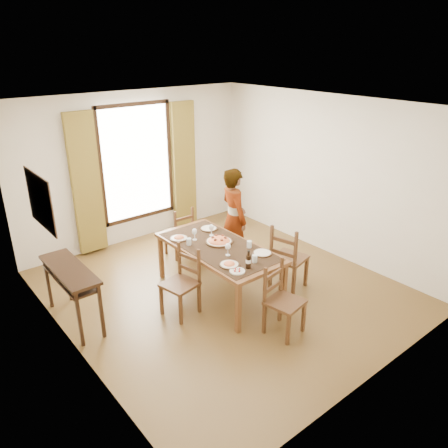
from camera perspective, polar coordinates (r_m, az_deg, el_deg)
ground at (r=6.66m, az=-0.15°, el=-8.47°), size 5.00×5.00×0.00m
room_shell at (r=6.10m, az=-0.95°, el=4.49°), size 4.60×5.10×2.74m
console_table at (r=5.95m, az=-19.47°, el=-6.42°), size 0.38×1.20×0.80m
dining_table at (r=6.26m, az=-0.73°, el=-3.41°), size 0.95×1.96×0.76m
chair_west at (r=5.95m, az=-5.56°, el=-7.79°), size 0.50×0.50×0.95m
chair_north at (r=7.51m, az=-5.77°, el=-1.20°), size 0.41×0.41×0.90m
chair_south at (r=5.60m, az=7.66°, el=-10.05°), size 0.48×0.48×0.94m
chair_east at (r=6.53m, az=8.35°, el=-4.61°), size 0.56×0.56×1.04m
man at (r=7.00m, az=1.30°, el=0.73°), size 0.77×0.65×1.66m
plate_sw at (r=5.70m, az=0.70°, el=-5.18°), size 0.27×0.27×0.05m
plate_se at (r=6.03m, az=5.04°, el=-3.65°), size 0.27×0.27×0.05m
plate_nw at (r=6.48m, az=-5.90°, el=-1.73°), size 0.27×0.27×0.05m
plate_ne at (r=6.78m, az=-2.01°, el=-0.47°), size 0.27×0.27×0.05m
pasta_platter at (r=6.32m, az=-0.66°, el=-2.01°), size 0.40×0.40×0.10m
caprese_plate at (r=5.56m, az=1.75°, el=-6.07°), size 0.20×0.20×0.04m
wine_glass_a at (r=5.93m, az=0.51°, el=-3.32°), size 0.08×0.08×0.18m
wine_glass_b at (r=6.53m, az=-1.66°, el=-0.78°), size 0.08×0.08×0.18m
wine_glass_c at (r=6.40m, az=-3.86°, el=-1.33°), size 0.08×0.08×0.18m
tumbler_a at (r=6.18m, az=3.32°, el=-2.65°), size 0.07×0.07×0.10m
tumbler_b at (r=6.27m, az=-4.60°, el=-2.31°), size 0.07×0.07×0.10m
tumbler_c at (r=5.79m, az=4.03°, el=-4.54°), size 0.07×0.07×0.10m
wine_bottle at (r=5.60m, az=3.21°, el=-4.64°), size 0.07×0.07×0.25m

